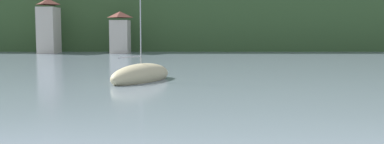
{
  "coord_description": "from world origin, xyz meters",
  "views": [
    {
      "loc": [
        0.04,
        15.9,
        4.58
      ],
      "look_at": [
        0.0,
        36.78,
        2.58
      ],
      "focal_mm": 42.07,
      "sensor_mm": 36.0,
      "label": 1
    }
  ],
  "objects": [
    {
      "name": "wooded_hillside",
      "position": [
        12.53,
        133.71,
        7.5
      ],
      "size": [
        352.0,
        46.7,
        44.34
      ],
      "color": "#38562D",
      "rests_on": "ground_plane"
    },
    {
      "name": "shore_building_west",
      "position": [
        -27.06,
        101.23,
        5.0
      ],
      "size": [
        3.37,
        5.38,
        10.26
      ],
      "color": "beige",
      "rests_on": "ground_plane"
    },
    {
      "name": "shore_building_westcentral",
      "position": [
        -13.53,
        101.12,
        3.83
      ],
      "size": [
        3.49,
        5.16,
        7.88
      ],
      "color": "beige",
      "rests_on": "ground_plane"
    },
    {
      "name": "sailboat_far_0",
      "position": [
        -4.42,
        55.05,
        0.5
      ],
      "size": [
        6.04,
        8.25,
        11.26
      ],
      "rotation": [
        0.0,
        0.0,
        1.08
      ],
      "color": "#CCBC8E",
      "rests_on": "ground_plane"
    }
  ]
}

